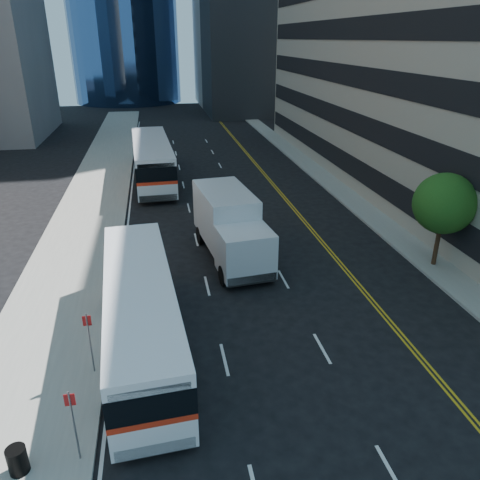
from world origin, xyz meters
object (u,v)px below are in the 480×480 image
Objects in this scene: box_truck at (230,226)px; trash_can at (18,460)px; bus_front at (141,311)px; bus_rear at (152,159)px; street_tree at (444,204)px.

box_truck reaches higher than trash_can.
bus_rear reaches higher than bus_front.
street_tree is 0.43× the size of bus_front.
box_truck is (-10.80, 3.07, -1.70)m from street_tree.
box_truck is 9.49× the size of trash_can.
trash_can is (-4.06, -29.74, -1.36)m from bus_rear.
box_truck reaches higher than bus_front.
bus_front is at bearing -163.65° from street_tree.
bus_rear is (0.62, 24.16, 0.27)m from bus_front.
bus_front is 9.04m from box_truck.
street_tree is at bearing 12.25° from bus_front.
bus_front is at bearing -94.12° from bus_rear.
bus_front is 6.65m from trash_can.
bus_front is (-15.60, -4.58, -1.97)m from street_tree.
street_tree is 11.36m from box_truck.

